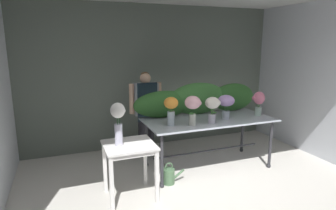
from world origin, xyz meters
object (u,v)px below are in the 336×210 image
Objects in this scene: vase_ivory_tulips at (213,106)px; vase_blush_peonies at (193,106)px; side_table_white at (129,152)px; vase_lilac_roses at (226,103)px; vase_white_roses_tall at (118,120)px; vase_sunset_freesia at (171,108)px; watering_can at (169,176)px; florist at (146,105)px; vase_rosy_snapdragons at (259,101)px; display_table_glass at (209,125)px.

vase_blush_peonies is at bearing -178.81° from vase_ivory_tulips.
vase_blush_peonies is at bearing 13.41° from side_table_white.
vase_blush_peonies reaches higher than vase_lilac_roses.
vase_white_roses_tall reaches higher than vase_lilac_roses.
vase_white_roses_tall is (-0.14, 0.00, 0.46)m from side_table_white.
vase_sunset_freesia is 1.06× the size of vase_ivory_tulips.
vase_lilac_roses is 0.70× the size of vase_white_roses_tall.
watering_can is at bearing -173.18° from vase_ivory_tulips.
watering_can is (0.79, 0.17, -1.01)m from vase_white_roses_tall.
florist is at bearing 125.96° from vase_ivory_tulips.
florist is at bearing 90.42° from watering_can.
vase_rosy_snapdragons is 1.01× the size of vase_ivory_tulips.
vase_sunset_freesia is 0.68m from vase_ivory_tulips.
vase_white_roses_tall is 1.65× the size of watering_can.
vase_lilac_roses is at bearing 179.51° from vase_rosy_snapdragons.
florist is 1.56m from vase_white_roses_tall.
vase_sunset_freesia is 1.04m from watering_can.
vase_rosy_snapdragons is 1.67m from vase_sunset_freesia.
florist reaches higher than vase_ivory_tulips.
display_table_glass is 0.65m from vase_blush_peonies.
vase_lilac_roses is at bearing 12.10° from watering_can.
display_table_glass is at bearing 174.19° from vase_rosy_snapdragons.
vase_white_roses_tall is at bearing -167.90° from vase_lilac_roses.
display_table_glass is at bearing -44.77° from florist.
vase_ivory_tulips reaches higher than display_table_glass.
vase_rosy_snapdragons is at bearing 6.23° from vase_blush_peonies.
florist reaches higher than vase_lilac_roses.
vase_rosy_snapdragons is 1.05× the size of vase_lilac_roses.
side_table_white is 1.21m from vase_blush_peonies.
watering_can is at bearing -172.51° from vase_rosy_snapdragons.
vase_ivory_tulips is at bearing -8.69° from vase_sunset_freesia.
display_table_glass is 1.35× the size of florist.
vase_ivory_tulips is 1.28m from watering_can.
vase_sunset_freesia is at bearing 160.60° from vase_blush_peonies.
vase_rosy_snapdragons is 1.01m from vase_ivory_tulips.
florist is (0.64, 1.34, 0.32)m from side_table_white.
vase_ivory_tulips is (-0.07, -0.24, 0.39)m from display_table_glass.
vase_rosy_snapdragons is (1.78, -0.94, 0.13)m from florist.
vase_ivory_tulips is at bearing 6.82° from watering_can.
vase_ivory_tulips is at bearing -54.04° from florist.
display_table_glass is 4.68× the size of vase_blush_peonies.
display_table_glass is 4.84× the size of vase_sunset_freesia.
vase_blush_peonies is 0.33m from vase_sunset_freesia.
vase_lilac_roses is (1.12, -0.94, 0.14)m from florist.
vase_rosy_snapdragons is at bearing 8.01° from vase_ivory_tulips.
vase_blush_peonies is 1.14m from watering_can.
vase_sunset_freesia is at bearing 22.16° from vase_white_roses_tall.
vase_lilac_roses is (0.70, 0.15, -0.04)m from vase_blush_peonies.
display_table_glass is 1.23m from florist.
side_table_white is at bearing -165.40° from watering_can.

